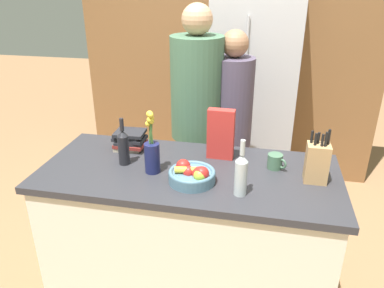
# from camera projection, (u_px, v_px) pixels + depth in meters

# --- Properties ---
(kitchen_island) EXTENTS (1.69, 0.75, 0.92)m
(kitchen_island) POSITION_uv_depth(u_px,v_px,m) (189.00, 235.00, 2.32)
(kitchen_island) COLOR silver
(kitchen_island) RESTS_ON ground_plane
(back_wall_wood) EXTENTS (2.89, 0.12, 2.60)m
(back_wall_wood) POSITION_uv_depth(u_px,v_px,m) (229.00, 47.00, 3.60)
(back_wall_wood) COLOR brown
(back_wall_wood) RESTS_ON ground_plane
(refrigerator) EXTENTS (0.73, 0.62, 2.01)m
(refrigerator) POSITION_uv_depth(u_px,v_px,m) (253.00, 89.00, 3.35)
(refrigerator) COLOR #B7B7BC
(refrigerator) RESTS_ON ground_plane
(fruit_bowl) EXTENTS (0.25, 0.25, 0.11)m
(fruit_bowl) POSITION_uv_depth(u_px,v_px,m) (192.00, 174.00, 1.98)
(fruit_bowl) COLOR slate
(fruit_bowl) RESTS_ON kitchen_island
(knife_block) EXTENTS (0.12, 0.10, 0.30)m
(knife_block) POSITION_uv_depth(u_px,v_px,m) (317.00, 162.00, 1.97)
(knife_block) COLOR tan
(knife_block) RESTS_ON kitchen_island
(flower_vase) EXTENTS (0.09, 0.09, 0.36)m
(flower_vase) POSITION_uv_depth(u_px,v_px,m) (152.00, 152.00, 2.06)
(flower_vase) COLOR #191E4C
(flower_vase) RESTS_ON kitchen_island
(cereal_box) EXTENTS (0.16, 0.06, 0.31)m
(cereal_box) POSITION_uv_depth(u_px,v_px,m) (221.00, 134.00, 2.21)
(cereal_box) COLOR red
(cereal_box) RESTS_ON kitchen_island
(coffee_mug) EXTENTS (0.11, 0.09, 0.09)m
(coffee_mug) POSITION_uv_depth(u_px,v_px,m) (275.00, 161.00, 2.13)
(coffee_mug) COLOR #42664C
(coffee_mug) RESTS_ON kitchen_island
(book_stack) EXTENTS (0.21, 0.16, 0.12)m
(book_stack) POSITION_uv_depth(u_px,v_px,m) (130.00, 140.00, 2.36)
(book_stack) COLOR #B7A88E
(book_stack) RESTS_ON kitchen_island
(bottle_oil) EXTENTS (0.06, 0.06, 0.30)m
(bottle_oil) POSITION_uv_depth(u_px,v_px,m) (241.00, 174.00, 1.84)
(bottle_oil) COLOR #B2BCC1
(bottle_oil) RESTS_ON kitchen_island
(bottle_vinegar) EXTENTS (0.06, 0.06, 0.28)m
(bottle_vinegar) POSITION_uv_depth(u_px,v_px,m) (123.00, 146.00, 2.15)
(bottle_vinegar) COLOR black
(bottle_vinegar) RESTS_ON kitchen_island
(person_at_sink) EXTENTS (0.37, 0.37, 1.78)m
(person_at_sink) POSITION_uv_depth(u_px,v_px,m) (197.00, 117.00, 2.70)
(person_at_sink) COLOR #383842
(person_at_sink) RESTS_ON ground_plane
(person_in_blue) EXTENTS (0.30, 0.30, 1.61)m
(person_in_blue) POSITION_uv_depth(u_px,v_px,m) (231.00, 127.00, 2.76)
(person_in_blue) COLOR #383842
(person_in_blue) RESTS_ON ground_plane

